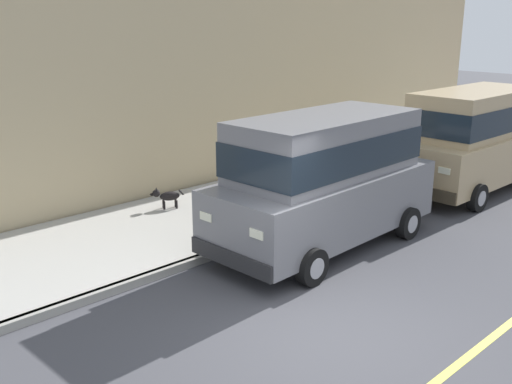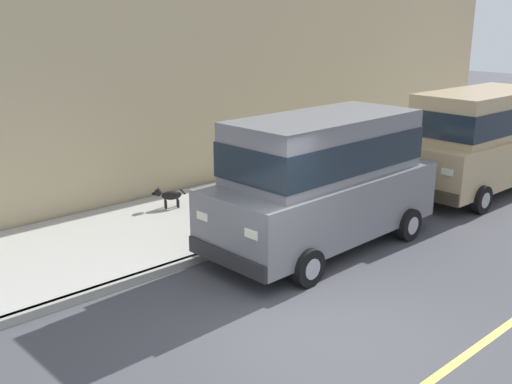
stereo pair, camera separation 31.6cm
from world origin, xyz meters
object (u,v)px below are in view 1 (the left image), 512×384
Objects in this scene: car_grey_van at (324,175)px; car_tan_van at (474,136)px; fire_hydrant at (327,188)px; dog_black at (167,196)px.

car_grey_van is 5.63m from car_tan_van.
car_tan_van is 4.17m from fire_hydrant.
fire_hydrant is at bearing -112.37° from car_tan_van.
car_tan_van is at bearing 60.89° from dog_black.
dog_black is at bearing -119.11° from car_tan_van.
dog_black is 0.96× the size of fire_hydrant.
fire_hydrant is (-1.55, -3.76, -0.92)m from car_tan_van.
car_tan_van reaches higher than dog_black.
car_tan_van is (0.12, 5.62, 0.00)m from car_grey_van.
car_tan_van is at bearing 67.63° from fire_hydrant.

